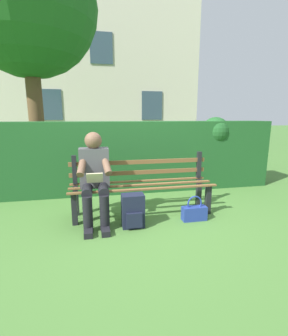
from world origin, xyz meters
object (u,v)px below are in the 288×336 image
(handbag, at_px, (194,212))
(park_bench, at_px, (142,184))
(tree, at_px, (21,9))
(backpack, at_px, (133,211))
(person_seated, at_px, (95,176))

(handbag, bearing_deg, park_bench, -32.32)
(tree, xyz_separation_m, backpack, (-1.82, 3.25, -3.36))
(park_bench, height_order, tree, tree)
(tree, xyz_separation_m, handbag, (-2.66, 3.22, -3.46))
(person_seated, xyz_separation_m, backpack, (-0.45, 0.26, -0.42))
(handbag, bearing_deg, tree, -50.50)
(park_bench, xyz_separation_m, backpack, (0.20, 0.43, -0.22))
(backpack, xyz_separation_m, handbag, (-0.84, -0.02, -0.10))
(backpack, distance_m, handbag, 0.84)
(tree, relative_size, backpack, 12.08)
(person_seated, distance_m, backpack, 0.67)
(person_seated, height_order, backpack, person_seated)
(tree, distance_m, handbag, 5.43)
(park_bench, bearing_deg, person_seated, 14.45)
(park_bench, distance_m, person_seated, 0.70)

